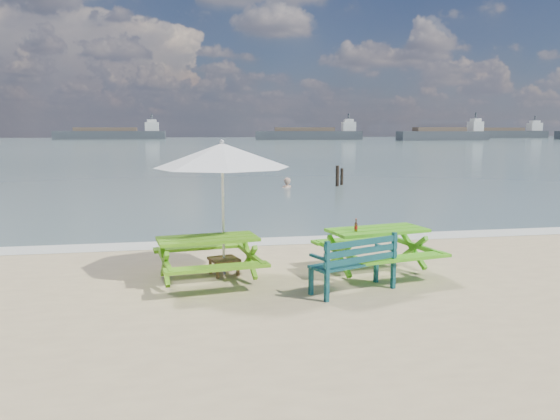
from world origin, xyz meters
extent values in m
plane|color=slate|center=(0.00, 85.00, 0.00)|extent=(300.00, 300.00, 0.00)
cube|color=silver|center=(0.00, 4.60, 0.01)|extent=(22.00, 0.90, 0.01)
cube|color=#5BA318|center=(-1.38, 1.30, 0.79)|extent=(1.80, 1.03, 0.05)
cube|color=#5BA318|center=(-1.50, 2.09, 0.47)|extent=(1.73, 0.53, 0.05)
cube|color=#5BA318|center=(-1.27, 0.51, 0.47)|extent=(1.73, 0.53, 0.05)
cube|color=#5BA318|center=(-1.38, 1.30, 0.36)|extent=(1.72, 1.17, 0.72)
cube|color=#4CAD1A|center=(1.72, 1.35, 0.83)|extent=(1.91, 1.16, 0.06)
cube|color=#4CAD1A|center=(1.56, 2.17, 0.49)|extent=(1.81, 0.65, 0.06)
cube|color=#4CAD1A|center=(1.88, 0.53, 0.49)|extent=(1.81, 0.65, 0.06)
cube|color=#4CAD1A|center=(1.72, 1.35, 0.38)|extent=(1.84, 1.31, 0.76)
cube|color=#114147|center=(0.94, 0.39, 0.47)|extent=(1.56, 0.96, 0.04)
cube|color=#114147|center=(1.02, 0.17, 0.73)|extent=(1.41, 0.59, 0.38)
cube|color=#114147|center=(0.94, 0.39, 0.24)|extent=(1.48, 0.98, 0.47)
cube|color=brown|center=(-1.07, 1.79, 0.29)|extent=(0.61, 0.61, 0.05)
cube|color=brown|center=(-1.07, 1.79, 0.14)|extent=(0.53, 0.53, 0.27)
cylinder|color=silver|center=(-1.07, 1.79, 1.17)|extent=(0.05, 0.05, 2.35)
cone|color=white|center=(-1.07, 1.79, 2.20)|extent=(3.03, 3.03, 0.44)
cylinder|color=#964C15|center=(1.25, 1.18, 0.92)|extent=(0.06, 0.06, 0.14)
cylinder|color=#964C15|center=(1.25, 1.18, 1.05)|extent=(0.02, 0.02, 0.06)
cylinder|color=red|center=(1.25, 1.18, 0.92)|extent=(0.06, 0.06, 0.05)
imported|color=tan|center=(2.95, 16.56, -0.44)|extent=(0.76, 0.63, 1.77)
cylinder|color=black|center=(5.36, 16.49, 0.39)|extent=(0.16, 0.16, 1.17)
cylinder|color=black|center=(5.76, 17.09, 0.30)|extent=(0.14, 0.14, 0.99)
cube|color=#3A3F45|center=(-19.18, 135.49, 1.00)|extent=(27.21, 4.81, 2.20)
cube|color=silver|center=(-8.88, 135.18, 3.20)|extent=(3.34, 3.10, 2.20)
cube|color=#3A3F45|center=(28.80, 122.09, 1.00)|extent=(26.02, 6.91, 2.20)
cube|color=silver|center=(38.51, 120.98, 3.20)|extent=(3.41, 3.33, 2.20)
cube|color=#3A3F45|center=(88.47, 135.90, 1.00)|extent=(27.29, 5.63, 2.20)
cube|color=silver|center=(98.75, 135.28, 3.20)|extent=(3.43, 3.19, 2.20)
cube|color=#3A3F45|center=(56.84, 108.32, 1.00)|extent=(21.27, 4.59, 2.20)
cube|color=silver|center=(64.89, 108.54, 3.20)|extent=(2.62, 3.07, 2.20)
camera|label=1|loc=(-1.80, -8.02, 2.67)|focal=35.00mm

